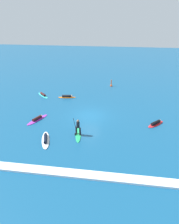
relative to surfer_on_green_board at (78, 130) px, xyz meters
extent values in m
plane|color=navy|center=(0.55, 4.62, -0.53)|extent=(120.00, 120.00, 0.00)
ellipsoid|color=#23B266|center=(0.01, 0.01, -0.49)|extent=(1.04, 3.10, 0.08)
cylinder|color=black|center=(-0.20, 0.09, -0.05)|extent=(0.21, 0.21, 0.82)
cylinder|color=black|center=(0.22, -0.08, -0.05)|extent=(0.21, 0.21, 0.82)
cylinder|color=black|center=(0.01, 0.01, 0.68)|extent=(0.39, 0.39, 0.63)
sphere|color=brown|center=(0.01, 0.01, 1.13)|extent=(0.30, 0.30, 0.26)
cylinder|color=black|center=(-0.23, -0.19, 0.54)|extent=(0.40, 0.11, 1.96)
cube|color=black|center=(-0.23, -0.19, -0.39)|extent=(0.21, 0.09, 0.32)
ellipsoid|color=purple|center=(-5.50, 2.59, -0.50)|extent=(1.98, 3.29, 0.08)
cylinder|color=#381414|center=(-5.52, 2.54, -0.29)|extent=(0.84, 1.34, 0.34)
sphere|color=beige|center=(-5.21, 3.24, -0.27)|extent=(0.27, 0.27, 0.20)
ellipsoid|color=white|center=(-3.06, -1.49, -0.48)|extent=(1.73, 3.28, 0.10)
cylinder|color=black|center=(-3.04, -1.53, -0.27)|extent=(0.79, 1.55, 0.32)
sphere|color=brown|center=(-3.32, -0.70, -0.25)|extent=(0.26, 0.26, 0.21)
ellipsoid|color=red|center=(8.43, 3.45, -0.49)|extent=(2.30, 2.32, 0.08)
cylinder|color=black|center=(8.40, 3.41, -0.27)|extent=(1.22, 1.24, 0.35)
sphere|color=tan|center=(8.96, 3.99, -0.25)|extent=(0.29, 0.29, 0.21)
ellipsoid|color=#33C6CC|center=(-7.62, 10.38, -0.50)|extent=(2.64, 2.70, 0.07)
cylinder|color=#381414|center=(-7.58, 10.34, -0.28)|extent=(1.18, 1.20, 0.35)
sphere|color=brown|center=(-8.13, 10.91, -0.26)|extent=(0.34, 0.34, 0.24)
ellipsoid|color=orange|center=(-3.72, 10.13, -0.49)|extent=(2.72, 1.00, 0.09)
cylinder|color=black|center=(-3.77, 10.13, -0.27)|extent=(1.38, 0.56, 0.36)
sphere|color=tan|center=(-2.98, 10.25, -0.25)|extent=(0.28, 0.28, 0.25)
sphere|color=#E55119|center=(2.70, 16.52, -0.43)|extent=(0.42, 0.42, 0.42)
cylinder|color=#E55119|center=(2.70, 16.52, 0.05)|extent=(0.14, 0.14, 1.16)
cube|color=white|center=(0.55, -5.82, -0.44)|extent=(21.46, 0.90, 0.18)
camera|label=1|loc=(3.76, -17.85, 10.98)|focal=32.53mm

